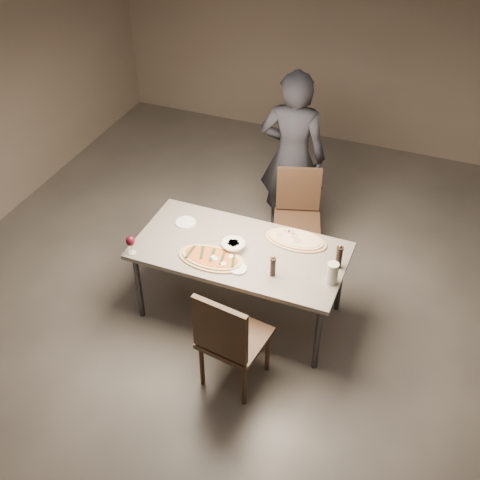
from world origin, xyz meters
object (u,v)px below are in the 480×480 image
at_px(carafe, 332,273).
at_px(zucchini_pizza, 212,258).
at_px(chair_near, 229,337).
at_px(diner, 292,157).
at_px(chair_far, 298,211).
at_px(dining_table, 240,254).
at_px(pepper_mill_left, 273,266).
at_px(bread_basket, 233,245).
at_px(ham_pizza, 296,240).

bearing_deg(carafe, zucchini_pizza, -174.57).
height_order(chair_near, diner, diner).
distance_m(chair_near, chair_far, 1.80).
distance_m(dining_table, chair_near, 0.84).
bearing_deg(chair_far, dining_table, 60.77).
relative_size(zucchini_pizza, chair_far, 0.61).
height_order(dining_table, pepper_mill_left, pepper_mill_left).
distance_m(chair_far, diner, 0.55).
height_order(pepper_mill_left, diner, diner).
bearing_deg(carafe, chair_far, 118.90).
xyz_separation_m(zucchini_pizza, chair_far, (0.38, 1.21, -0.23)).
xyz_separation_m(carafe, chair_near, (-0.60, -0.69, -0.28)).
bearing_deg(carafe, pepper_mill_left, -168.88).
relative_size(bread_basket, carafe, 1.09).
bearing_deg(ham_pizza, dining_table, -167.69).
distance_m(bread_basket, diner, 1.37).
relative_size(zucchini_pizza, pepper_mill_left, 2.99).
relative_size(carafe, chair_far, 0.20).
relative_size(zucchini_pizza, ham_pizza, 1.07).
bearing_deg(bread_basket, pepper_mill_left, -24.33).
bearing_deg(diner, chair_near, 88.43).
height_order(zucchini_pizza, ham_pizza, zucchini_pizza).
xyz_separation_m(dining_table, chair_near, (0.22, -0.80, -0.13)).
height_order(dining_table, bread_basket, bread_basket).
height_order(bread_basket, chair_far, chair_far).
xyz_separation_m(dining_table, ham_pizza, (0.41, 0.28, 0.07)).
bearing_deg(zucchini_pizza, dining_table, 44.22).
height_order(ham_pizza, pepper_mill_left, pepper_mill_left).
height_order(carafe, diner, diner).
bearing_deg(ham_pizza, zucchini_pizza, -161.74).
relative_size(ham_pizza, diner, 0.30).
relative_size(dining_table, ham_pizza, 3.29).
bearing_deg(dining_table, chair_far, 77.85).
xyz_separation_m(dining_table, pepper_mill_left, (0.37, -0.21, 0.15)).
xyz_separation_m(ham_pizza, chair_far, (-0.19, 0.71, -0.23)).
bearing_deg(ham_pizza, carafe, -65.58).
height_order(zucchini_pizza, carafe, carafe).
bearing_deg(diner, zucchini_pizza, 76.02).
bearing_deg(dining_table, diner, 88.82).
bearing_deg(chair_near, pepper_mill_left, 84.82).
relative_size(pepper_mill_left, chair_far, 0.20).
bearing_deg(chair_far, pepper_mill_left, 80.08).
height_order(dining_table, zucchini_pizza, zucchini_pizza).
distance_m(zucchini_pizza, carafe, 1.00).
height_order(ham_pizza, bread_basket, bread_basket).
height_order(bread_basket, pepper_mill_left, pepper_mill_left).
relative_size(pepper_mill_left, chair_near, 0.19).
relative_size(ham_pizza, bread_basket, 2.62).
xyz_separation_m(pepper_mill_left, carafe, (0.46, 0.09, 0.00)).
relative_size(ham_pizza, pepper_mill_left, 2.80).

